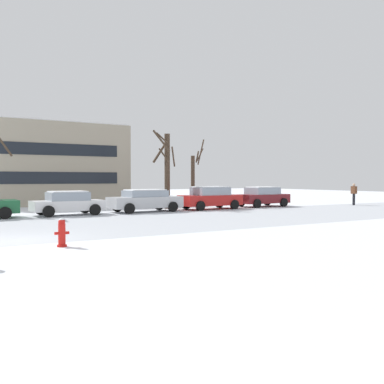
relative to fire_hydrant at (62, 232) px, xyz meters
The scene contains 10 objects.
ground_plane 2.31m from the fire_hydrant, 123.52° to the left, with size 120.00×120.00×0.00m, color white.
fire_hydrant is the anchor object (origin of this frame).
parked_car_white 11.88m from the fire_hydrant, 74.49° to the left, with size 4.03×2.07×1.38m.
parked_car_silver 14.00m from the fire_hydrant, 55.01° to the left, with size 4.61×2.18×1.41m.
parked_car_red 17.17m from the fire_hydrant, 41.43° to the left, with size 4.35×2.08×1.56m.
parked_car_maroon 21.21m from the fire_hydrant, 33.33° to the left, with size 4.06×2.12×1.49m.
pedestrian_crossing 26.74m from the fire_hydrant, 20.37° to the left, with size 0.44×0.41×1.72m.
tree_far_right 17.16m from the fire_hydrant, 51.74° to the left, with size 1.67×1.98×5.45m.
tree_far_mid 19.78m from the fire_hydrant, 47.20° to the left, with size 0.96×1.34×5.00m.
building_far_left 25.31m from the fire_hydrant, 79.62° to the left, with size 12.09×9.78×6.55m.
Camera 1 is at (-2.05, -15.24, 2.09)m, focal length 40.33 mm.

